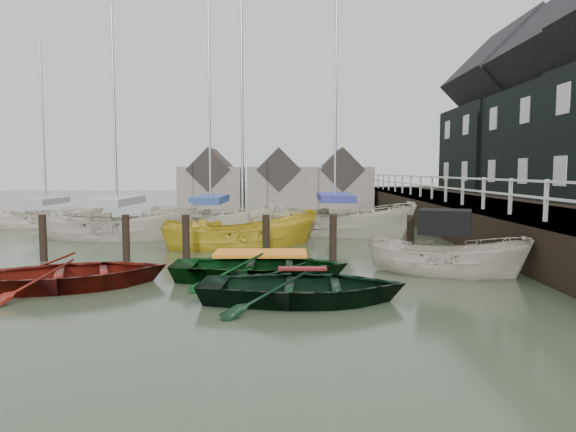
{
  "coord_description": "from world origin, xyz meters",
  "views": [
    {
      "loc": [
        2.01,
        -12.18,
        2.69
      ],
      "look_at": [
        1.86,
        2.59,
        1.4
      ],
      "focal_mm": 32.0,
      "sensor_mm": 36.0,
      "label": 1
    }
  ],
  "objects_px": {
    "rowboat_dkgreen": "(302,301)",
    "sailboat_a": "(118,237)",
    "motorboat": "(446,270)",
    "sailboat_b": "(211,231)",
    "rowboat_green": "(261,279)",
    "sailboat_c": "(243,245)",
    "sailboat_e": "(47,226)",
    "sailboat_d": "(335,233)",
    "rowboat_red": "(72,287)"
  },
  "relations": [
    {
      "from": "rowboat_dkgreen",
      "to": "sailboat_a",
      "type": "height_order",
      "value": "sailboat_a"
    },
    {
      "from": "motorboat",
      "to": "sailboat_b",
      "type": "height_order",
      "value": "sailboat_b"
    },
    {
      "from": "rowboat_green",
      "to": "rowboat_dkgreen",
      "type": "height_order",
      "value": "rowboat_green"
    },
    {
      "from": "sailboat_c",
      "to": "sailboat_e",
      "type": "height_order",
      "value": "sailboat_c"
    },
    {
      "from": "rowboat_green",
      "to": "motorboat",
      "type": "bearing_deg",
      "value": -81.63
    },
    {
      "from": "rowboat_dkgreen",
      "to": "rowboat_green",
      "type": "bearing_deg",
      "value": 26.32
    },
    {
      "from": "sailboat_d",
      "to": "sailboat_e",
      "type": "relative_size",
      "value": 1.17
    },
    {
      "from": "rowboat_dkgreen",
      "to": "sailboat_b",
      "type": "xyz_separation_m",
      "value": [
        -3.84,
        12.13,
        0.06
      ]
    },
    {
      "from": "rowboat_red",
      "to": "sailboat_e",
      "type": "bearing_deg",
      "value": 6.38
    },
    {
      "from": "sailboat_c",
      "to": "sailboat_d",
      "type": "bearing_deg",
      "value": -67.72
    },
    {
      "from": "sailboat_c",
      "to": "sailboat_e",
      "type": "relative_size",
      "value": 1.12
    },
    {
      "from": "motorboat",
      "to": "sailboat_b",
      "type": "xyz_separation_m",
      "value": [
        -7.67,
        9.22,
        -0.04
      ]
    },
    {
      "from": "rowboat_red",
      "to": "motorboat",
      "type": "height_order",
      "value": "motorboat"
    },
    {
      "from": "motorboat",
      "to": "sailboat_c",
      "type": "bearing_deg",
      "value": 70.18
    },
    {
      "from": "sailboat_c",
      "to": "rowboat_dkgreen",
      "type": "bearing_deg",
      "value": 172.56
    },
    {
      "from": "rowboat_dkgreen",
      "to": "motorboat",
      "type": "distance_m",
      "value": 4.81
    },
    {
      "from": "sailboat_c",
      "to": "sailboat_d",
      "type": "height_order",
      "value": "sailboat_d"
    },
    {
      "from": "rowboat_green",
      "to": "sailboat_b",
      "type": "bearing_deg",
      "value": 15.41
    },
    {
      "from": "sailboat_a",
      "to": "sailboat_c",
      "type": "bearing_deg",
      "value": -110.27
    },
    {
      "from": "rowboat_red",
      "to": "rowboat_dkgreen",
      "type": "bearing_deg",
      "value": -124.34
    },
    {
      "from": "sailboat_e",
      "to": "sailboat_b",
      "type": "bearing_deg",
      "value": -118.58
    },
    {
      "from": "sailboat_d",
      "to": "sailboat_c",
      "type": "bearing_deg",
      "value": 158.12
    },
    {
      "from": "sailboat_c",
      "to": "sailboat_a",
      "type": "bearing_deg",
      "value": 46.41
    },
    {
      "from": "rowboat_dkgreen",
      "to": "motorboat",
      "type": "relative_size",
      "value": 0.97
    },
    {
      "from": "sailboat_a",
      "to": "sailboat_d",
      "type": "distance_m",
      "value": 8.96
    },
    {
      "from": "rowboat_red",
      "to": "sailboat_e",
      "type": "height_order",
      "value": "sailboat_e"
    },
    {
      "from": "rowboat_green",
      "to": "sailboat_c",
      "type": "xyz_separation_m",
      "value": [
        -1.0,
        5.74,
        0.02
      ]
    },
    {
      "from": "rowboat_red",
      "to": "rowboat_dkgreen",
      "type": "relative_size",
      "value": 1.02
    },
    {
      "from": "motorboat",
      "to": "sailboat_d",
      "type": "distance_m",
      "value": 8.75
    },
    {
      "from": "rowboat_green",
      "to": "sailboat_a",
      "type": "relative_size",
      "value": 0.42
    },
    {
      "from": "sailboat_b",
      "to": "motorboat",
      "type": "bearing_deg",
      "value": -117.98
    },
    {
      "from": "rowboat_dkgreen",
      "to": "sailboat_b",
      "type": "height_order",
      "value": "sailboat_b"
    },
    {
      "from": "rowboat_red",
      "to": "rowboat_green",
      "type": "bearing_deg",
      "value": -99.32
    },
    {
      "from": "sailboat_e",
      "to": "sailboat_c",
      "type": "bearing_deg",
      "value": -136.68
    },
    {
      "from": "rowboat_green",
      "to": "sailboat_b",
      "type": "distance_m",
      "value": 10.37
    },
    {
      "from": "rowboat_dkgreen",
      "to": "sailboat_a",
      "type": "distance_m",
      "value": 12.37
    },
    {
      "from": "sailboat_b",
      "to": "sailboat_d",
      "type": "relative_size",
      "value": 0.97
    },
    {
      "from": "rowboat_red",
      "to": "sailboat_a",
      "type": "xyz_separation_m",
      "value": [
        -1.92,
        8.78,
        0.06
      ]
    },
    {
      "from": "sailboat_b",
      "to": "sailboat_e",
      "type": "distance_m",
      "value": 8.51
    },
    {
      "from": "rowboat_green",
      "to": "sailboat_c",
      "type": "relative_size",
      "value": 0.4
    },
    {
      "from": "motorboat",
      "to": "sailboat_c",
      "type": "relative_size",
      "value": 0.41
    },
    {
      "from": "sailboat_c",
      "to": "motorboat",
      "type": "bearing_deg",
      "value": -152.2
    },
    {
      "from": "rowboat_red",
      "to": "motorboat",
      "type": "relative_size",
      "value": 0.98
    },
    {
      "from": "sailboat_b",
      "to": "sailboat_d",
      "type": "bearing_deg",
      "value": -75.76
    },
    {
      "from": "rowboat_green",
      "to": "sailboat_d",
      "type": "relative_size",
      "value": 0.38
    },
    {
      "from": "sailboat_a",
      "to": "sailboat_b",
      "type": "height_order",
      "value": "sailboat_b"
    },
    {
      "from": "rowboat_red",
      "to": "sailboat_e",
      "type": "relative_size",
      "value": 0.45
    },
    {
      "from": "sailboat_b",
      "to": "sailboat_c",
      "type": "bearing_deg",
      "value": -134.3
    },
    {
      "from": "rowboat_green",
      "to": "sailboat_e",
      "type": "relative_size",
      "value": 0.45
    },
    {
      "from": "sailboat_d",
      "to": "rowboat_red",
      "type": "bearing_deg",
      "value": 169.75
    }
  ]
}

